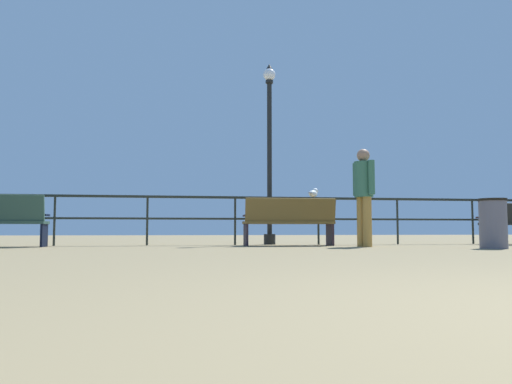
% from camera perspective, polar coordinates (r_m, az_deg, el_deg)
% --- Properties ---
extents(pier_railing, '(19.46, 0.05, 1.00)m').
position_cam_1_polar(pier_railing, '(10.58, 2.40, -1.97)').
color(pier_railing, '#242821').
rests_on(pier_railing, ground_plane).
extents(bench_far_left, '(1.52, 0.60, 0.93)m').
position_cam_1_polar(bench_far_left, '(10.16, -26.65, -2.64)').
color(bench_far_left, '#2C493E').
rests_on(bench_far_left, ground_plane).
extents(bench_near_left, '(1.77, 0.66, 0.92)m').
position_cam_1_polar(bench_near_left, '(9.92, 3.76, -3.09)').
color(bench_near_left, brown).
rests_on(bench_near_left, ground_plane).
extents(lamppost_center, '(0.27, 0.27, 3.93)m').
position_cam_1_polar(lamppost_center, '(11.02, 1.52, 5.17)').
color(lamppost_center, black).
rests_on(lamppost_center, ground_plane).
extents(person_by_bench, '(0.35, 0.56, 1.80)m').
position_cam_1_polar(person_by_bench, '(9.54, 11.99, 0.18)').
color(person_by_bench, '#B18139').
rests_on(person_by_bench, ground_plane).
extents(seagull_on_rail, '(0.30, 0.36, 0.20)m').
position_cam_1_polar(seagull_on_rail, '(10.80, 6.46, -0.11)').
color(seagull_on_rail, white).
rests_on(seagull_on_rail, pier_railing).
extents(trash_bin, '(0.46, 0.46, 0.83)m').
position_cam_1_polar(trash_bin, '(9.28, 25.03, -3.20)').
color(trash_bin, slate).
rests_on(trash_bin, ground_plane).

